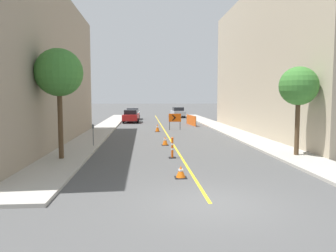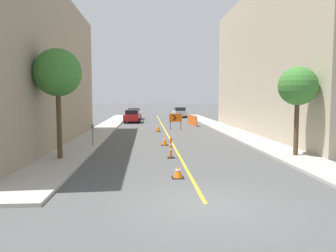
# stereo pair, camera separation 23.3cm
# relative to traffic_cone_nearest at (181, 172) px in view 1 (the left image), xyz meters

# --- Properties ---
(ground_plane) EXTENTS (300.00, 300.00, 0.00)m
(ground_plane) POSITION_rel_traffic_cone_nearest_xyz_m (0.53, -3.17, -0.24)
(ground_plane) COLOR #4C4C4C
(lane_stripe) EXTENTS (0.12, 46.80, 0.01)m
(lane_stripe) POSITION_rel_traffic_cone_nearest_xyz_m (0.53, 20.23, -0.24)
(lane_stripe) COLOR gold
(lane_stripe) RESTS_ON ground_plane
(sidewalk_left) EXTENTS (2.31, 46.80, 0.13)m
(sidewalk_left) POSITION_rel_traffic_cone_nearest_xyz_m (-5.40, 20.23, -0.18)
(sidewalk_left) COLOR #ADA89E
(sidewalk_left) RESTS_ON ground_plane
(sidewalk_right) EXTENTS (2.31, 46.80, 0.13)m
(sidewalk_right) POSITION_rel_traffic_cone_nearest_xyz_m (6.45, 20.23, -0.18)
(sidewalk_right) COLOR #ADA89E
(sidewalk_right) RESTS_ON ground_plane
(building_facade_left) EXTENTS (6.00, 22.10, 10.02)m
(building_facade_left) POSITION_rel_traffic_cone_nearest_xyz_m (-9.55, 9.11, 4.77)
(building_facade_left) COLOR gray
(building_facade_left) RESTS_ON ground_plane
(building_facade_right) EXTENTS (6.00, 24.60, 12.28)m
(building_facade_right) POSITION_rel_traffic_cone_nearest_xyz_m (10.60, 14.96, 5.90)
(building_facade_right) COLOR tan
(building_facade_right) RESTS_ON ground_plane
(traffic_cone_nearest) EXTENTS (0.47, 0.47, 0.49)m
(traffic_cone_nearest) POSITION_rel_traffic_cone_nearest_xyz_m (0.00, 0.00, 0.00)
(traffic_cone_nearest) COLOR black
(traffic_cone_nearest) RESTS_ON ground_plane
(traffic_cone_second) EXTENTS (0.45, 0.45, 0.59)m
(traffic_cone_second) POSITION_rel_traffic_cone_nearest_xyz_m (-0.04, 8.74, 0.05)
(traffic_cone_second) COLOR black
(traffic_cone_second) RESTS_ON ground_plane
(traffic_cone_third) EXTENTS (0.47, 0.47, 0.71)m
(traffic_cone_third) POSITION_rel_traffic_cone_nearest_xyz_m (-0.19, 17.20, 0.11)
(traffic_cone_third) COLOR black
(traffic_cone_third) RESTS_ON ground_plane
(delineator_post_front) EXTENTS (0.36, 0.36, 1.09)m
(delineator_post_front) POSITION_rel_traffic_cone_nearest_xyz_m (0.04, 4.21, 0.23)
(delineator_post_front) COLOR black
(delineator_post_front) RESTS_ON ground_plane
(arrow_barricade_primary) EXTENTS (1.19, 0.09, 1.56)m
(arrow_barricade_primary) POSITION_rel_traffic_cone_nearest_xyz_m (1.56, 18.77, 0.87)
(arrow_barricade_primary) COLOR #EF560C
(arrow_barricade_primary) RESTS_ON ground_plane
(safety_mesh_fence) EXTENTS (0.46, 4.45, 1.11)m
(safety_mesh_fence) POSITION_rel_traffic_cone_nearest_xyz_m (3.90, 24.07, 0.31)
(safety_mesh_fence) COLOR #EF560C
(safety_mesh_fence) RESTS_ON ground_plane
(parked_car_curb_near) EXTENTS (2.02, 4.39, 1.59)m
(parked_car_curb_near) POSITION_rel_traffic_cone_nearest_xyz_m (-3.00, 28.16, 0.56)
(parked_car_curb_near) COLOR maroon
(parked_car_curb_near) RESTS_ON ground_plane
(parked_car_curb_mid) EXTENTS (1.97, 4.37, 1.59)m
(parked_car_curb_mid) POSITION_rel_traffic_cone_nearest_xyz_m (-2.97, 34.15, 0.56)
(parked_car_curb_mid) COLOR silver
(parked_car_curb_mid) RESTS_ON ground_plane
(parked_car_curb_far) EXTENTS (2.02, 4.39, 1.59)m
(parked_car_curb_far) POSITION_rel_traffic_cone_nearest_xyz_m (3.89, 38.14, 0.56)
(parked_car_curb_far) COLOR #B7B7BC
(parked_car_curb_far) RESTS_ON ground_plane
(parking_meter_near_curb) EXTENTS (0.12, 0.11, 1.35)m
(parking_meter_near_curb) POSITION_rel_traffic_cone_nearest_xyz_m (-4.59, 8.11, 0.84)
(parking_meter_near_curb) COLOR #4C4C51
(parking_meter_near_curb) RESTS_ON sidewalk_left
(street_tree_left_near) EXTENTS (2.32, 2.32, 5.38)m
(street_tree_left_near) POSITION_rel_traffic_cone_nearest_xyz_m (-5.51, 3.85, 4.07)
(street_tree_left_near) COLOR #4C3823
(street_tree_left_near) RESTS_ON sidewalk_left
(street_tree_right_near) EXTENTS (2.00, 2.00, 4.60)m
(street_tree_right_near) POSITION_rel_traffic_cone_nearest_xyz_m (6.56, 3.97, 3.44)
(street_tree_right_near) COLOR #4C3823
(street_tree_right_near) RESTS_ON sidewalk_right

